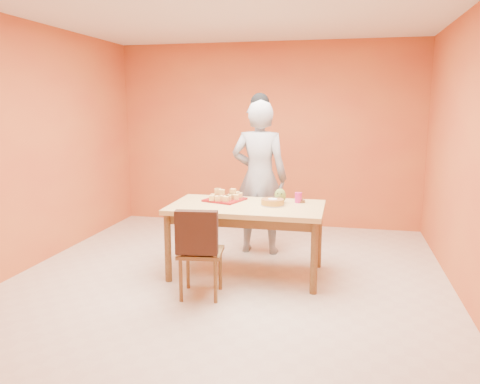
% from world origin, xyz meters
% --- Properties ---
extents(floor, '(5.00, 5.00, 0.00)m').
position_xyz_m(floor, '(0.00, 0.00, 0.00)').
color(floor, beige).
rests_on(floor, ground).
extents(ceiling, '(5.00, 5.00, 0.00)m').
position_xyz_m(ceiling, '(0.00, 0.00, 2.70)').
color(ceiling, silver).
rests_on(ceiling, wall_back).
extents(wall_back, '(4.50, 0.00, 4.50)m').
position_xyz_m(wall_back, '(0.00, 2.50, 1.35)').
color(wall_back, '#CD6C2F').
rests_on(wall_back, floor).
extents(wall_left, '(0.00, 5.00, 5.00)m').
position_xyz_m(wall_left, '(-2.25, 0.00, 1.35)').
color(wall_left, '#CD6C2F').
rests_on(wall_left, floor).
extents(wall_right, '(0.00, 5.00, 5.00)m').
position_xyz_m(wall_right, '(2.25, 0.00, 1.35)').
color(wall_right, '#CD6C2F').
rests_on(wall_right, floor).
extents(dining_table, '(1.60, 0.90, 0.76)m').
position_xyz_m(dining_table, '(0.15, 0.29, 0.67)').
color(dining_table, '#D3BB6E').
rests_on(dining_table, floor).
extents(dining_chair, '(0.45, 0.51, 0.87)m').
position_xyz_m(dining_chair, '(-0.15, -0.39, 0.45)').
color(dining_chair, brown).
rests_on(dining_chair, floor).
extents(pastry_pile, '(0.33, 0.33, 0.11)m').
position_xyz_m(pastry_pile, '(-0.13, 0.46, 0.84)').
color(pastry_pile, '#E8BF63').
rests_on(pastry_pile, pastry_platter).
extents(person, '(0.68, 0.45, 1.86)m').
position_xyz_m(person, '(0.14, 1.08, 0.93)').
color(person, gray).
rests_on(person, floor).
extents(pastry_platter, '(0.47, 0.47, 0.02)m').
position_xyz_m(pastry_platter, '(-0.13, 0.46, 0.77)').
color(pastry_platter, maroon).
rests_on(pastry_platter, dining_table).
extents(red_dinner_plate, '(0.23, 0.23, 0.01)m').
position_xyz_m(red_dinner_plate, '(-0.10, 0.64, 0.77)').
color(red_dinner_plate, maroon).
rests_on(red_dinner_plate, dining_table).
extents(white_cake_plate, '(0.29, 0.29, 0.01)m').
position_xyz_m(white_cake_plate, '(0.42, 0.32, 0.77)').
color(white_cake_plate, silver).
rests_on(white_cake_plate, dining_table).
extents(sponge_cake, '(0.30, 0.30, 0.05)m').
position_xyz_m(sponge_cake, '(0.42, 0.32, 0.80)').
color(sponge_cake, '#C08D31').
rests_on(sponge_cake, white_cake_plate).
extents(cake_server, '(0.11, 0.25, 0.01)m').
position_xyz_m(cake_server, '(0.43, 0.50, 0.83)').
color(cake_server, silver).
rests_on(cake_server, sponge_cake).
extents(egg_ornament, '(0.15, 0.14, 0.16)m').
position_xyz_m(egg_ornament, '(0.48, 0.47, 0.84)').
color(egg_ornament, olive).
rests_on(egg_ornament, dining_table).
extents(magenta_glass, '(0.09, 0.09, 0.11)m').
position_xyz_m(magenta_glass, '(0.67, 0.52, 0.81)').
color(magenta_glass, '#C11C70').
rests_on(magenta_glass, dining_table).
extents(checker_tin, '(0.11, 0.11, 0.03)m').
position_xyz_m(checker_tin, '(0.70, 0.54, 0.77)').
color(checker_tin, '#331D0E').
rests_on(checker_tin, dining_table).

